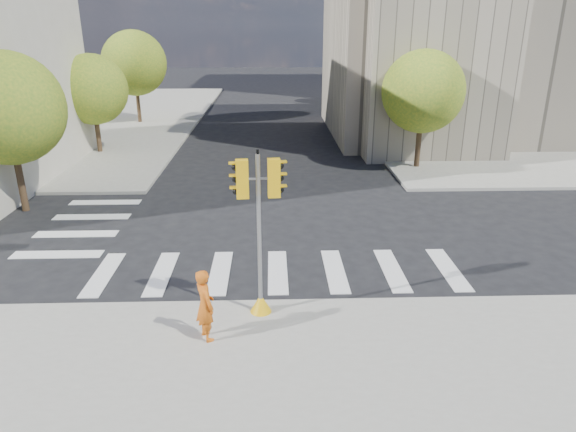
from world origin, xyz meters
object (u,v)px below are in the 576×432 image
Objects in this scene: lamp_near at (413,74)px; lamp_far at (369,59)px; photographer at (205,305)px; traffic_signal at (260,248)px.

lamp_near is 1.00× the size of lamp_far.
lamp_far is 4.49× the size of photographer.
lamp_near is 22.37m from photographer.
lamp_far reaches higher than photographer.
lamp_near and lamp_far have the same top height.
lamp_near is at bearing -90.00° from lamp_far.
traffic_signal is 1.97m from photographer.
lamp_far is 33.81m from traffic_signal.
lamp_far is (0.00, 14.00, 0.00)m from lamp_near.
lamp_near is 20.65m from traffic_signal.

